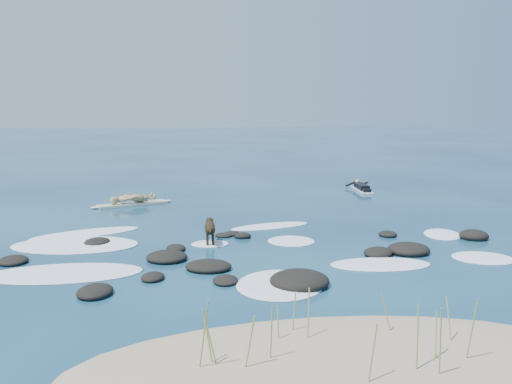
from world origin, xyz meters
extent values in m
plane|color=#0A2642|center=(0.00, 0.00, 0.00)|extent=(160.00, 160.00, 0.00)
ellipsoid|color=#9E8966|center=(0.00, -8.20, 0.00)|extent=(9.00, 4.40, 0.60)
cylinder|color=olive|center=(0.09, -9.00, 0.61)|extent=(0.16, 0.08, 0.98)
cylinder|color=olive|center=(-0.58, -7.02, 0.52)|extent=(0.08, 0.04, 0.81)
cylinder|color=olive|center=(-0.92, -7.37, 0.47)|extent=(0.05, 0.08, 0.70)
cylinder|color=olive|center=(0.96, -7.31, 0.53)|extent=(0.24, 0.03, 0.79)
cylinder|color=olive|center=(-2.10, -8.07, 0.58)|extent=(0.17, 0.08, 0.90)
cylinder|color=olive|center=(1.09, -8.97, 0.71)|extent=(0.12, 0.17, 1.18)
cylinder|color=olive|center=(1.30, -8.42, 0.55)|extent=(0.06, 0.16, 0.85)
cylinder|color=olive|center=(-1.17, -8.13, 0.63)|extent=(0.04, 0.12, 1.01)
cylinder|color=olive|center=(0.86, -8.73, 0.69)|extent=(0.05, 0.11, 1.13)
cylinder|color=olive|center=(-1.53, -8.34, 0.60)|extent=(0.18, 0.07, 0.95)
cylinder|color=olive|center=(-0.42, -7.40, 0.61)|extent=(0.09, 0.21, 0.96)
cylinder|color=olive|center=(1.82, -7.80, 0.55)|extent=(0.07, 0.23, 0.84)
cylinder|color=olive|center=(-2.18, -8.26, 0.73)|extent=(0.18, 0.24, 1.21)
cylinder|color=olive|center=(-2.07, -8.14, 0.63)|extent=(0.24, 0.05, 1.00)
cylinder|color=olive|center=(1.79, -8.55, 0.68)|extent=(0.11, 0.15, 1.11)
ellipsoid|color=black|center=(0.21, -3.93, 0.11)|extent=(1.83, 1.82, 0.43)
ellipsoid|color=black|center=(-1.75, -2.39, 0.07)|extent=(1.36, 1.21, 0.29)
ellipsoid|color=black|center=(-0.77, 1.20, 0.04)|extent=(0.52, 0.50, 0.16)
ellipsoid|color=black|center=(-6.70, -1.08, 0.06)|extent=(0.76, 0.86, 0.23)
ellipsoid|color=black|center=(-4.81, 0.62, 0.06)|extent=(0.97, 1.05, 0.24)
ellipsoid|color=black|center=(2.87, -1.77, 0.08)|extent=(1.08, 1.03, 0.30)
ellipsoid|color=black|center=(-1.43, -3.48, 0.05)|extent=(0.67, 0.82, 0.19)
ellipsoid|color=black|center=(-2.54, -0.40, 0.05)|extent=(0.71, 0.78, 0.21)
ellipsoid|color=black|center=(3.97, 0.38, 0.05)|extent=(0.65, 0.69, 0.21)
ellipsoid|color=black|center=(-1.07, 1.06, 0.03)|extent=(0.66, 0.64, 0.14)
ellipsoid|color=black|center=(6.43, -0.34, 0.09)|extent=(1.00, 0.96, 0.38)
ellipsoid|color=black|center=(-0.50, 0.78, 0.06)|extent=(0.53, 0.44, 0.23)
ellipsoid|color=black|center=(-4.29, -3.93, 0.07)|extent=(0.93, 1.08, 0.27)
ellipsoid|color=black|center=(3.79, -1.62, 0.09)|extent=(1.21, 1.11, 0.37)
ellipsoid|color=black|center=(-2.78, -1.38, 0.08)|extent=(1.40, 1.38, 0.31)
ellipsoid|color=black|center=(-3.09, -3.01, 0.05)|extent=(0.70, 0.80, 0.20)
ellipsoid|color=white|center=(0.60, 2.25, 0.01)|extent=(2.96, 1.62, 0.12)
ellipsoid|color=white|center=(-5.24, -2.26, 0.01)|extent=(3.82, 1.77, 0.12)
ellipsoid|color=white|center=(-5.33, 2.04, 0.01)|extent=(3.61, 2.34, 0.12)
ellipsoid|color=white|center=(5.52, -2.45, 0.01)|extent=(1.98, 1.80, 0.12)
ellipsoid|color=white|center=(5.72, 0.30, 0.01)|extent=(1.61, 1.90, 0.12)
ellipsoid|color=white|center=(2.61, -2.63, 0.01)|extent=(2.68, 1.46, 0.12)
ellipsoid|color=white|center=(-0.23, -3.86, 0.01)|extent=(2.61, 2.82, 0.12)
ellipsoid|color=white|center=(0.87, 0.12, 0.01)|extent=(1.80, 1.77, 0.12)
ellipsoid|color=white|center=(-5.43, 0.59, 0.01)|extent=(3.87, 2.57, 0.12)
ellipsoid|color=white|center=(-1.55, 0.14, 0.01)|extent=(1.10, 0.90, 0.12)
cube|color=beige|center=(-4.23, 6.98, 0.05)|extent=(2.79, 1.57, 0.09)
ellipsoid|color=beige|center=(-2.94, 7.49, 0.05)|extent=(0.63, 0.50, 0.10)
ellipsoid|color=beige|center=(-5.51, 6.46, 0.05)|extent=(0.63, 0.50, 0.10)
imported|color=tan|center=(-4.23, 6.98, 1.00)|extent=(0.65, 0.77, 1.81)
cube|color=white|center=(6.14, 9.29, 0.05)|extent=(0.68, 2.31, 0.08)
ellipsoid|color=white|center=(6.22, 10.43, 0.05)|extent=(0.31, 0.51, 0.08)
cube|color=black|center=(6.14, 9.29, 0.21)|extent=(0.51, 1.42, 0.23)
sphere|color=tan|center=(6.20, 10.10, 0.33)|extent=(0.25, 0.25, 0.24)
cylinder|color=black|center=(5.92, 10.27, 0.20)|extent=(0.57, 0.27, 0.26)
cylinder|color=black|center=(6.50, 10.23, 0.20)|extent=(0.55, 0.34, 0.26)
cube|color=black|center=(6.09, 8.52, 0.17)|extent=(0.39, 0.59, 0.14)
cylinder|color=black|center=(-1.55, 0.04, 0.51)|extent=(0.31, 0.61, 0.29)
sphere|color=black|center=(-1.54, 0.31, 0.51)|extent=(0.32, 0.32, 0.30)
sphere|color=black|center=(-1.56, -0.23, 0.51)|extent=(0.29, 0.29, 0.28)
sphere|color=black|center=(-1.53, 0.48, 0.61)|extent=(0.23, 0.23, 0.22)
cone|color=black|center=(-1.53, 0.61, 0.60)|extent=(0.12, 0.14, 0.11)
cone|color=black|center=(-1.59, 0.47, 0.70)|extent=(0.10, 0.08, 0.11)
cone|color=black|center=(-1.48, 0.47, 0.70)|extent=(0.10, 0.08, 0.11)
cylinder|color=black|center=(-1.62, 0.25, 0.20)|extent=(0.08, 0.08, 0.39)
cylinder|color=black|center=(-1.46, 0.24, 0.20)|extent=(0.08, 0.08, 0.39)
cylinder|color=black|center=(-1.64, -0.17, 0.20)|extent=(0.08, 0.08, 0.39)
cylinder|color=black|center=(-1.48, -0.17, 0.20)|extent=(0.08, 0.08, 0.39)
cylinder|color=black|center=(-1.57, -0.37, 0.56)|extent=(0.06, 0.29, 0.17)
camera|label=1|loc=(-2.55, -16.07, 4.08)|focal=40.00mm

